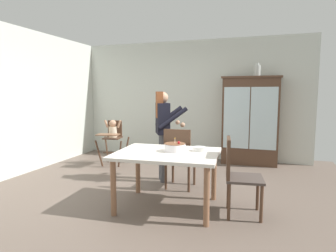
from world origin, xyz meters
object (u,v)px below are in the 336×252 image
(china_cabinet, at_px, (250,120))
(serving_bowl, at_px, (200,149))
(dining_chair_right_end, at_px, (236,171))
(dining_chair_far_side, at_px, (179,154))
(birthday_cake, at_px, (175,147))
(high_chair_with_toddler, at_px, (113,134))
(adult_person, at_px, (163,125))
(dining_table, at_px, (167,159))
(ceramic_vase, at_px, (257,70))

(china_cabinet, bearing_deg, serving_bowl, -102.02)
(serving_bowl, bearing_deg, china_cabinet, 77.98)
(china_cabinet, xyz_separation_m, dining_chair_right_end, (-0.05, -2.71, -0.37))
(dining_chair_right_end, bearing_deg, dining_chair_far_side, 46.35)
(china_cabinet, bearing_deg, birthday_cake, -107.55)
(china_cabinet, xyz_separation_m, high_chair_with_toddler, (-2.72, -0.98, -0.28))
(adult_person, bearing_deg, dining_chair_far_side, -159.42)
(birthday_cake, xyz_separation_m, serving_bowl, (0.30, 0.13, -0.03))
(china_cabinet, height_order, dining_table, china_cabinet)
(dining_chair_right_end, bearing_deg, high_chair_with_toddler, 49.63)
(ceramic_vase, relative_size, dining_table, 0.20)
(ceramic_vase, distance_m, birthday_cake, 3.08)
(dining_chair_far_side, bearing_deg, birthday_cake, 101.86)
(dining_table, bearing_deg, dining_chair_far_side, 94.08)
(ceramic_vase, relative_size, serving_bowl, 1.50)
(adult_person, bearing_deg, ceramic_vase, -68.44)
(dining_table, xyz_separation_m, dining_chair_far_side, (-0.05, 0.73, -0.09))
(dining_table, bearing_deg, china_cabinet, 71.43)
(dining_chair_far_side, xyz_separation_m, dining_chair_right_end, (0.93, -0.68, 0.00))
(ceramic_vase, height_order, adult_person, ceramic_vase)
(china_cabinet, bearing_deg, dining_chair_far_side, -115.74)
(china_cabinet, relative_size, dining_table, 1.34)
(high_chair_with_toddler, xyz_separation_m, dining_chair_far_side, (1.74, -1.05, -0.10))
(birthday_cake, bearing_deg, ceramic_vase, 70.38)
(high_chair_with_toddler, bearing_deg, adult_person, -37.61)
(dining_chair_right_end, bearing_deg, birthday_cake, 80.15)
(dining_table, relative_size, birthday_cake, 4.93)
(high_chair_with_toddler, height_order, dining_table, high_chair_with_toddler)
(dining_chair_far_side, bearing_deg, dining_chair_right_end, 144.07)
(serving_bowl, bearing_deg, dining_chair_far_side, 129.99)
(ceramic_vase, height_order, high_chair_with_toddler, ceramic_vase)
(ceramic_vase, distance_m, adult_person, 2.46)
(dining_chair_far_side, bearing_deg, dining_table, 94.40)
(adult_person, height_order, dining_chair_far_side, adult_person)
(high_chair_with_toddler, xyz_separation_m, dining_chair_right_end, (2.67, -1.73, -0.10))
(adult_person, height_order, serving_bowl, adult_person)
(dining_table, distance_m, dining_chair_far_side, 0.74)
(ceramic_vase, relative_size, birthday_cake, 0.96)
(china_cabinet, height_order, birthday_cake, china_cabinet)
(dining_chair_right_end, bearing_deg, serving_bowl, 64.47)
(dining_table, distance_m, dining_chair_right_end, 0.88)
(ceramic_vase, distance_m, dining_chair_far_side, 2.71)
(china_cabinet, distance_m, dining_chair_right_end, 2.74)
(china_cabinet, relative_size, high_chair_with_toddler, 1.95)
(china_cabinet, xyz_separation_m, adult_person, (-1.35, -1.70, 0.04))
(high_chair_with_toddler, distance_m, serving_bowl, 2.69)
(dining_table, bearing_deg, adult_person, 111.85)
(china_cabinet, height_order, adult_person, china_cabinet)
(serving_bowl, height_order, dining_chair_right_end, dining_chair_right_end)
(ceramic_vase, xyz_separation_m, high_chair_with_toddler, (-2.83, -0.98, -1.31))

